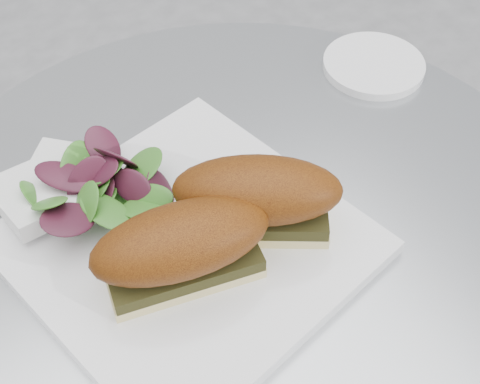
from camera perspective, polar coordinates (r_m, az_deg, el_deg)
The scene contains 7 objects.
table at distance 0.86m, azimuth 0.26°, elevation -13.31°, with size 0.70×0.70×0.73m.
plate at distance 0.64m, azimuth -4.53°, elevation -4.54°, with size 0.29×0.29×0.02m, color silver.
sandwich_left at distance 0.57m, azimuth -5.02°, elevation -4.71°, with size 0.17×0.10×0.08m.
sandwich_right at distance 0.61m, azimuth 1.48°, elevation -0.39°, with size 0.17×0.14×0.08m.
salad at distance 0.66m, azimuth -12.12°, elevation 0.70°, with size 0.12×0.12×0.05m, color #437B28, non-canonical shape.
napkin at distance 0.69m, azimuth -14.08°, elevation -0.44°, with size 0.13×0.13×0.02m, color white, non-canonical shape.
saucer at distance 0.85m, azimuth 11.34°, elevation 10.57°, with size 0.12×0.12×0.01m, color silver.
Camera 1 is at (-0.21, -0.35, 1.25)m, focal length 50.00 mm.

